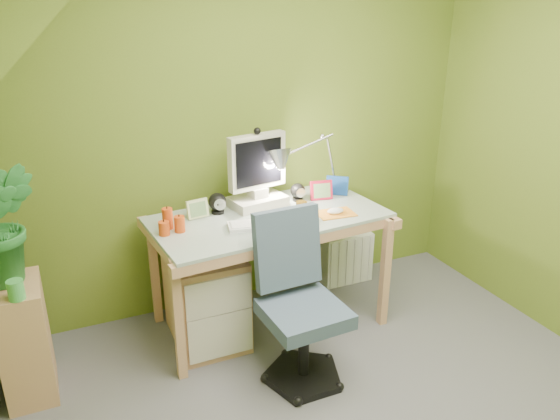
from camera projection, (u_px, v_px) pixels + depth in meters
name	position (u px, v px, depth m)	size (l,w,h in m)	color
wall_back	(242.00, 127.00, 3.48)	(3.20, 0.01, 2.40)	olive
slope_ceiling	(96.00, 49.00, 1.50)	(1.10, 3.20, 1.10)	white
desk	(269.00, 270.00, 3.43)	(1.40, 0.70, 0.75)	tan
monitor	(257.00, 162.00, 3.34)	(0.41, 0.24, 0.57)	beige
speaker_left	(217.00, 203.00, 3.30)	(0.11, 0.11, 0.13)	black
speaker_right	(298.00, 192.00, 3.51)	(0.10, 0.10, 0.12)	black
keyboard	(265.00, 224.00, 3.14)	(0.43, 0.14, 0.02)	white
mousepad	(335.00, 213.00, 3.31)	(0.23, 0.16, 0.01)	orange
mouse	(335.00, 211.00, 3.31)	(0.11, 0.07, 0.04)	white
amber_tumbler	(302.00, 209.00, 3.27)	(0.07, 0.07, 0.09)	brown
candle_cluster	(169.00, 221.00, 3.05)	(0.16, 0.14, 0.12)	#CD4411
photo_frame_red	(321.00, 190.00, 3.53)	(0.15, 0.02, 0.12)	red
photo_frame_blue	(337.00, 185.00, 3.61)	(0.15, 0.02, 0.13)	navy
photo_frame_green	(198.00, 209.00, 3.24)	(0.13, 0.02, 0.11)	beige
desk_lamp	(322.00, 151.00, 3.50)	(0.58, 0.25, 0.62)	#B7B7BC
side_ledge	(25.00, 340.00, 2.83)	(0.24, 0.37, 0.64)	tan
potted_plant	(2.00, 224.00, 2.63)	(0.34, 0.28, 0.62)	#22682A
green_cup	(16.00, 290.00, 2.57)	(0.08, 0.08, 0.10)	green
task_chair	(304.00, 313.00, 2.88)	(0.47, 0.47, 0.85)	#3E5066
radiator	(346.00, 258.00, 4.01)	(0.37, 0.15, 0.37)	white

